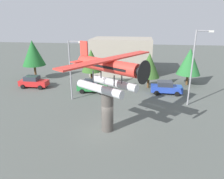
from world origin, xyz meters
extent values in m
plane|color=#515651|center=(0.00, 0.00, 0.00)|extent=(140.00, 140.00, 0.00)
cylinder|color=#4C4742|center=(0.00, 0.00, 1.99)|extent=(1.10, 1.10, 3.98)
cylinder|color=silver|center=(-0.54, -0.84, 4.33)|extent=(4.42, 3.17, 0.70)
cylinder|color=#333338|center=(0.74, -1.07, 5.13)|extent=(0.14, 0.14, 0.90)
cylinder|color=#333338|center=(-1.28, 0.22, 5.13)|extent=(0.14, 0.14, 0.90)
cylinder|color=silver|center=(0.54, 0.84, 4.33)|extent=(4.42, 3.17, 0.70)
cylinder|color=#333338|center=(1.28, -0.22, 5.13)|extent=(0.14, 0.14, 0.90)
cylinder|color=#333338|center=(-0.74, 1.07, 5.13)|extent=(0.14, 0.14, 0.90)
cylinder|color=red|center=(0.00, 0.00, 6.13)|extent=(5.82, 4.26, 1.10)
cube|color=black|center=(0.17, -0.11, 6.13)|extent=(4.27, 3.29, 0.20)
cone|color=#262628|center=(2.74, -1.75, 6.13)|extent=(1.06, 1.12, 0.88)
cylinder|color=black|center=(3.08, -1.96, 6.13)|extent=(1.00, 1.54, 1.80)
cube|color=red|center=(0.34, -0.21, 6.74)|extent=(6.52, 9.36, 0.12)
cube|color=red|center=(-2.36, 1.50, 6.23)|extent=(2.10, 2.74, 0.10)
cube|color=red|center=(-2.36, 1.50, 7.33)|extent=(0.82, 0.58, 1.30)
cube|color=red|center=(-13.00, 11.05, 0.72)|extent=(4.20, 1.70, 0.80)
cube|color=#2D333D|center=(-13.25, 11.05, 1.44)|extent=(2.00, 1.56, 0.64)
cylinder|color=black|center=(-11.65, 10.15, 0.32)|extent=(0.64, 0.22, 0.64)
cylinder|color=black|center=(-11.65, 11.95, 0.32)|extent=(0.64, 0.22, 0.64)
cylinder|color=black|center=(-14.35, 10.15, 0.32)|extent=(0.64, 0.22, 0.64)
cylinder|color=black|center=(-14.35, 11.95, 0.32)|extent=(0.64, 0.22, 0.64)
cube|color=#237A38|center=(-3.76, 10.24, 0.72)|extent=(4.20, 1.70, 0.80)
cube|color=#2D333D|center=(-4.01, 10.24, 1.44)|extent=(2.00, 1.56, 0.64)
cylinder|color=black|center=(-2.41, 9.34, 0.32)|extent=(0.64, 0.22, 0.64)
cylinder|color=black|center=(-2.41, 11.14, 0.32)|extent=(0.64, 0.22, 0.64)
cylinder|color=black|center=(-5.11, 9.34, 0.32)|extent=(0.64, 0.22, 0.64)
cylinder|color=black|center=(-5.11, 11.14, 0.32)|extent=(0.64, 0.22, 0.64)
cube|color=#2847B7|center=(6.46, 10.99, 0.72)|extent=(4.20, 1.70, 0.80)
cube|color=#2D333D|center=(6.21, 10.99, 1.44)|extent=(2.00, 1.56, 0.64)
cylinder|color=black|center=(7.81, 10.09, 0.32)|extent=(0.64, 0.22, 0.64)
cylinder|color=black|center=(7.81, 11.89, 0.32)|extent=(0.64, 0.22, 0.64)
cylinder|color=black|center=(5.11, 10.09, 0.32)|extent=(0.64, 0.22, 0.64)
cylinder|color=black|center=(5.11, 11.89, 0.32)|extent=(0.64, 0.22, 0.64)
cylinder|color=gray|center=(-5.78, 7.10, 3.71)|extent=(0.18, 0.18, 7.43)
cylinder|color=gray|center=(-4.98, 7.10, 7.33)|extent=(1.60, 0.12, 0.12)
cube|color=silver|center=(-4.28, 7.10, 7.28)|extent=(0.50, 0.28, 0.20)
cylinder|color=gray|center=(8.60, 7.25, 4.37)|extent=(0.18, 0.18, 8.75)
cylinder|color=gray|center=(9.40, 7.25, 8.65)|extent=(1.60, 0.12, 0.12)
cube|color=silver|center=(10.10, 7.25, 8.60)|extent=(0.50, 0.28, 0.20)
cube|color=#9E9384|center=(-0.80, 22.00, 3.24)|extent=(10.95, 7.64, 6.48)
cylinder|color=brown|center=(-14.99, 15.45, 1.21)|extent=(0.36, 0.36, 2.42)
cone|color=#1E6028|center=(-14.99, 15.45, 4.49)|extent=(3.74, 3.74, 4.15)
cylinder|color=brown|center=(-4.28, 12.02, 1.28)|extent=(0.36, 0.36, 2.56)
cone|color=#335B23|center=(-4.28, 12.02, 4.15)|extent=(2.87, 2.87, 3.19)
cylinder|color=brown|center=(4.04, 13.33, 0.83)|extent=(0.36, 0.36, 1.67)
cone|color=#335B23|center=(4.04, 13.33, 3.44)|extent=(3.19, 3.19, 3.54)
cylinder|color=brown|center=(10.13, 15.65, 0.85)|extent=(0.36, 0.36, 1.69)
cone|color=#287033|center=(10.13, 15.65, 3.69)|extent=(3.59, 3.59, 3.99)
camera|label=1|loc=(2.80, -16.97, 9.86)|focal=33.34mm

